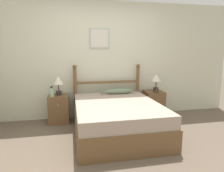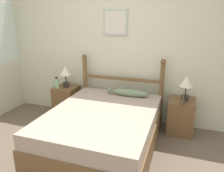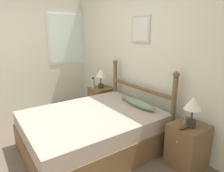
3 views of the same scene
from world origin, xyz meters
The scene contains 11 objects.
ground_plane centered at (0.00, 0.00, 0.00)m, with size 16.00×16.00×0.00m, color brown.
wall_back centered at (0.00, 1.73, 1.28)m, with size 6.40×0.08×2.55m.
bed centered at (0.19, 0.66, 0.28)m, with size 1.48×1.91×0.57m.
headboard centered at (0.19, 1.58, 0.66)m, with size 1.50×0.09×1.19m.
nightstand_left centered at (-0.87, 1.46, 0.29)m, with size 0.41×0.44×0.58m.
nightstand_right centered at (1.24, 1.46, 0.29)m, with size 0.41×0.44×0.58m.
table_lamp_left centered at (-0.85, 1.46, 0.85)m, with size 0.21×0.21×0.40m.
table_lamp_right centered at (1.28, 1.43, 0.85)m, with size 0.21×0.21×0.40m.
bottle centered at (-0.98, 1.35, 0.68)m, with size 0.08×0.08×0.22m.
model_boat centered at (1.25, 1.33, 0.60)m, with size 0.07×0.20×0.21m.
fish_pillow centered at (0.38, 1.38, 0.63)m, with size 0.71×0.15×0.12m.
Camera 2 is at (1.23, -1.98, 1.82)m, focal length 35.00 mm.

